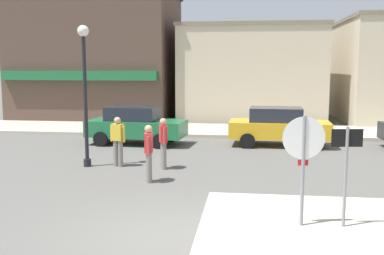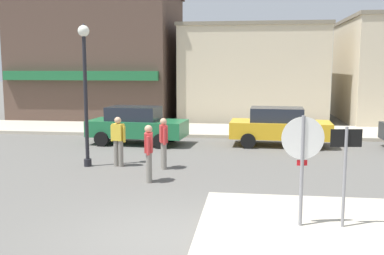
% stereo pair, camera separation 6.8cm
% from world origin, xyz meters
% --- Properties ---
extents(ground_plane, '(160.00, 160.00, 0.00)m').
position_xyz_m(ground_plane, '(0.00, 0.00, 0.00)').
color(ground_plane, '#5B5954').
extents(sidewalk_corner, '(6.40, 4.80, 0.15)m').
position_xyz_m(sidewalk_corner, '(3.74, 0.31, 0.07)').
color(sidewalk_corner, '#B7AD99').
rests_on(sidewalk_corner, ground).
extents(kerb_far, '(80.00, 4.00, 0.15)m').
position_xyz_m(kerb_far, '(0.00, 13.91, 0.07)').
color(kerb_far, '#B7AD99').
rests_on(kerb_far, ground).
extents(stop_sign, '(0.81, 0.14, 2.30)m').
position_xyz_m(stop_sign, '(2.52, 0.65, 1.52)').
color(stop_sign, gray).
rests_on(stop_sign, ground).
extents(one_way_sign, '(0.60, 0.10, 2.10)m').
position_xyz_m(one_way_sign, '(3.32, 0.68, 1.33)').
color(one_way_sign, gray).
rests_on(one_way_sign, ground).
extents(lamp_post, '(0.36, 0.36, 4.54)m').
position_xyz_m(lamp_post, '(-3.69, 5.72, 2.96)').
color(lamp_post, black).
rests_on(lamp_post, ground).
extents(parked_car_nearest, '(4.13, 2.14, 1.56)m').
position_xyz_m(parked_car_nearest, '(-3.18, 10.03, 0.81)').
color(parked_car_nearest, '#1E6B3D').
rests_on(parked_car_nearest, ground).
extents(parked_car_second, '(4.07, 2.02, 1.56)m').
position_xyz_m(parked_car_second, '(2.67, 10.38, 0.81)').
color(parked_car_second, gold).
rests_on(parked_car_second, ground).
extents(pedestrian_crossing_near, '(0.55, 0.32, 1.61)m').
position_xyz_m(pedestrian_crossing_near, '(-2.70, 5.85, 0.87)').
color(pedestrian_crossing_near, gray).
rests_on(pedestrian_crossing_near, ground).
extents(pedestrian_crossing_far, '(0.28, 0.56, 1.61)m').
position_xyz_m(pedestrian_crossing_far, '(-1.27, 4.04, 0.87)').
color(pedestrian_crossing_far, gray).
rests_on(pedestrian_crossing_far, ground).
extents(pedestrian_kerb_side, '(0.33, 0.55, 1.61)m').
position_xyz_m(pedestrian_kerb_side, '(-1.18, 5.70, 0.87)').
color(pedestrian_kerb_side, gray).
rests_on(pedestrian_kerb_side, ground).
extents(building_corner_shop, '(9.53, 7.48, 7.80)m').
position_xyz_m(building_corner_shop, '(-7.83, 19.42, 3.90)').
color(building_corner_shop, brown).
rests_on(building_corner_shop, ground).
extents(building_storefront_left_near, '(8.44, 7.87, 5.60)m').
position_xyz_m(building_storefront_left_near, '(1.56, 20.41, 2.80)').
color(building_storefront_left_near, beige).
rests_on(building_storefront_left_near, ground).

